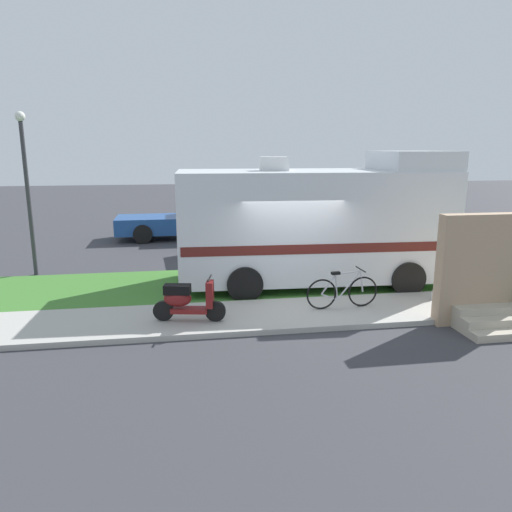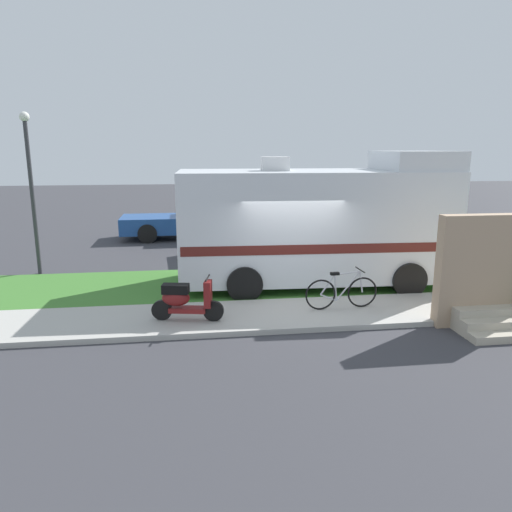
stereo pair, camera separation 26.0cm
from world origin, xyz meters
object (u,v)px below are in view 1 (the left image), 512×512
pickup_truck_near (276,227)px  bottle_green (459,291)px  motorhome_rv (317,223)px  pickup_truck_far (196,215)px  bottle_spare (433,295)px  bicycle (342,291)px  street_lamp_post (27,180)px  scooter (186,300)px

pickup_truck_near → bottle_green: pickup_truck_near is taller
motorhome_rv → pickup_truck_far: motorhome_rv is taller
bottle_spare → bicycle: bearing=-174.4°
pickup_truck_far → bicycle: bearing=-73.7°
pickup_truck_far → bottle_green: 11.47m
motorhome_rv → bottle_green: motorhome_rv is taller
bicycle → bottle_spare: (2.38, 0.24, -0.29)m
bottle_green → bottle_spare: size_ratio=0.94×
street_lamp_post → bottle_spare: bearing=-23.3°
bottle_green → street_lamp_post: 12.25m
scooter → bicycle: bearing=4.8°
motorhome_rv → bottle_green: (3.19, -1.86, -1.52)m
motorhome_rv → bicycle: 2.63m
bicycle → bottle_spare: bearing=5.6°
bottle_spare → pickup_truck_far: bearing=118.4°
pickup_truck_far → bottle_spare: 11.25m
bicycle → pickup_truck_far: size_ratio=0.33×
bottle_green → street_lamp_post: size_ratio=0.05×
pickup_truck_near → bottle_green: bearing=-61.6°
bottle_green → bottle_spare: bottle_spare is taller
motorhome_rv → pickup_truck_near: size_ratio=1.30×
street_lamp_post → scooter: bearing=-48.6°
bicycle → pickup_truck_near: 6.80m
scooter → bottle_spare: scooter is taller
bottle_green → bicycle: bearing=-171.7°
pickup_truck_near → bottle_green: 7.21m
motorhome_rv → bottle_spare: 3.50m
motorhome_rv → bicycle: (-0.03, -2.33, -1.23)m
motorhome_rv → street_lamp_post: bearing=163.5°
bicycle → street_lamp_post: size_ratio=0.36×
motorhome_rv → bottle_green: bearing=-30.3°
bicycle → pickup_truck_near: bearing=91.7°
motorhome_rv → pickup_truck_far: bearing=111.0°
pickup_truck_near → bottle_green: size_ratio=22.95×
pickup_truck_far → street_lamp_post: size_ratio=1.12×
bicycle → street_lamp_post: 9.55m
scooter → pickup_truck_far: 10.43m
pickup_truck_near → pickup_truck_far: pickup_truck_far is taller
bottle_green → bottle_spare: 0.86m
motorhome_rv → pickup_truck_near: 4.53m
motorhome_rv → street_lamp_post: (-8.00, 2.37, 1.10)m
scooter → street_lamp_post: street_lamp_post is taller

